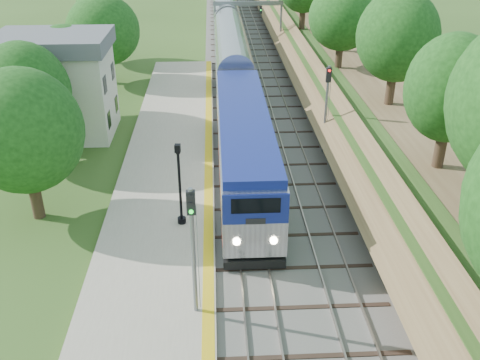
{
  "coord_description": "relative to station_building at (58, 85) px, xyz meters",
  "views": [
    {
      "loc": [
        -1.87,
        -10.97,
        16.83
      ],
      "look_at": [
        -0.5,
        15.75,
        2.8
      ],
      "focal_mm": 40.0,
      "sensor_mm": 36.0,
      "label": 1
    }
  ],
  "objects": [
    {
      "name": "lamppost_far",
      "position": [
        10.12,
        -14.75,
        -1.52
      ],
      "size": [
        0.49,
        0.49,
        4.91
      ],
      "color": "black",
      "rests_on": "platform"
    },
    {
      "name": "station_building",
      "position": [
        0.0,
        0.0,
        0.0
      ],
      "size": [
        8.6,
        6.6,
        8.0
      ],
      "color": "silver",
      "rests_on": "ground"
    },
    {
      "name": "signal_farside",
      "position": [
        20.2,
        -4.86,
        0.02
      ],
      "size": [
        0.36,
        0.28,
        6.53
      ],
      "color": "slate",
      "rests_on": "ground"
    },
    {
      "name": "signal_platform",
      "position": [
        11.1,
        -22.21,
        0.14
      ],
      "size": [
        0.37,
        0.29,
        6.27
      ],
      "color": "slate",
      "rests_on": "platform"
    },
    {
      "name": "embankment",
      "position": [
        24.35,
        30.0,
        -2.14
      ],
      "size": [
        10.64,
        170.0,
        11.7
      ],
      "color": "brown",
      "rests_on": "ground"
    },
    {
      "name": "platform",
      "position": [
        8.8,
        -14.0,
        -3.9
      ],
      "size": [
        6.4,
        68.0,
        0.38
      ],
      "primitive_type": "cube",
      "color": "gray",
      "rests_on": "ground"
    },
    {
      "name": "trackbed",
      "position": [
        16.0,
        30.0,
        -4.02
      ],
      "size": [
        9.5,
        170.0,
        0.28
      ],
      "color": "#4C4944",
      "rests_on": "ground"
    },
    {
      "name": "yellow_stripe",
      "position": [
        11.65,
        -14.0,
        -3.7
      ],
      "size": [
        0.55,
        68.0,
        0.01
      ],
      "primitive_type": "cube",
      "color": "gold",
      "rests_on": "platform"
    },
    {
      "name": "trees_behind_platform",
      "position": [
        2.83,
        -9.33,
        0.44
      ],
      "size": [
        7.82,
        53.32,
        7.21
      ],
      "color": "#332316",
      "rests_on": "ground"
    },
    {
      "name": "signal_gantry",
      "position": [
        16.47,
        24.99,
        0.73
      ],
      "size": [
        8.4,
        0.38,
        6.2
      ],
      "color": "slate",
      "rests_on": "ground"
    }
  ]
}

